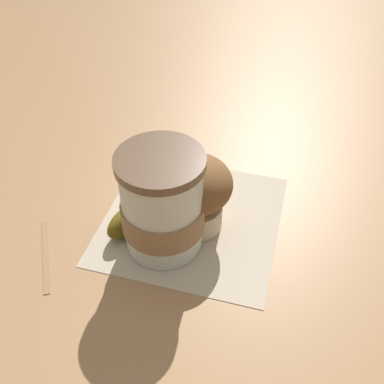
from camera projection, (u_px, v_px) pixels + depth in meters
ground_plane at (192, 219)px, 0.57m from camera, size 3.00×3.00×0.00m
paper_napkin at (192, 219)px, 0.57m from camera, size 0.22×0.22×0.00m
coffee_cup at (162, 205)px, 0.50m from camera, size 0.10×0.10×0.13m
muffin at (196, 191)px, 0.52m from camera, size 0.09×0.09×0.10m
banana at (161, 197)px, 0.57m from camera, size 0.15×0.12×0.03m
wooden_stirrer at (45, 256)px, 0.52m from camera, size 0.10×0.06×0.00m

